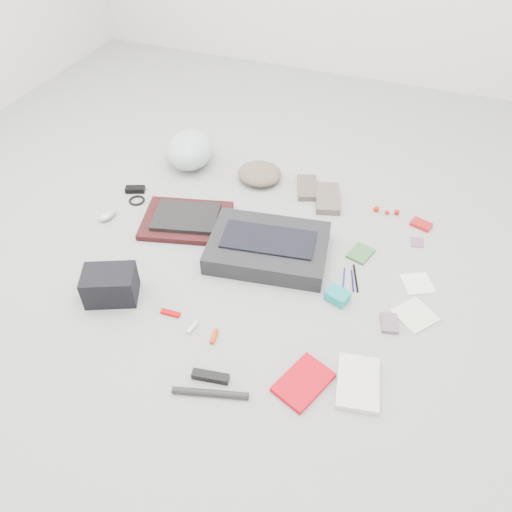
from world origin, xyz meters
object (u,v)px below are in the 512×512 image
(camera_bag, at_px, (110,285))
(accordion_wallet, at_px, (337,296))
(bike_helmet, at_px, (190,149))
(messenger_bag, at_px, (268,248))
(laptop, at_px, (186,217))
(book_red, at_px, (303,382))

(camera_bag, height_order, accordion_wallet, camera_bag)
(bike_helmet, height_order, accordion_wallet, bike_helmet)
(messenger_bag, bearing_deg, camera_bag, -146.76)
(bike_helmet, bearing_deg, camera_bag, -98.49)
(laptop, height_order, accordion_wallet, laptop)
(camera_bag, bearing_deg, bike_helmet, 73.66)
(laptop, height_order, book_red, laptop)
(laptop, bearing_deg, bike_helmet, 99.30)
(book_red, bearing_deg, camera_bag, -166.04)
(accordion_wallet, bearing_deg, camera_bag, -142.23)
(camera_bag, height_order, book_red, camera_bag)
(bike_helmet, bearing_deg, accordion_wallet, -50.57)
(book_red, bearing_deg, laptop, 162.14)
(camera_bag, distance_m, accordion_wallet, 0.90)
(messenger_bag, xyz_separation_m, bike_helmet, (-0.63, 0.52, 0.05))
(bike_helmet, xyz_separation_m, book_red, (0.96, -1.09, -0.08))
(book_red, xyz_separation_m, accordion_wallet, (0.01, 0.42, 0.01))
(laptop, xyz_separation_m, camera_bag, (-0.07, -0.52, 0.03))
(bike_helmet, distance_m, camera_bag, 0.98)
(camera_bag, distance_m, book_red, 0.84)
(laptop, relative_size, book_red, 1.48)
(bike_helmet, xyz_separation_m, accordion_wallet, (0.98, -0.67, -0.07))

